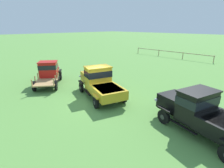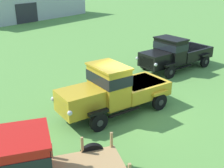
{
  "view_description": "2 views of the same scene",
  "coord_description": "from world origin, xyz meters",
  "views": [
    {
      "loc": [
        9.08,
        -7.56,
        5.22
      ],
      "look_at": [
        0.06,
        1.29,
        1.0
      ],
      "focal_mm": 28.0,
      "sensor_mm": 36.0,
      "label": 1
    },
    {
      "loc": [
        -9.99,
        -6.28,
        6.04
      ],
      "look_at": [
        0.06,
        1.29,
        1.0
      ],
      "focal_mm": 45.0,
      "sensor_mm": 36.0,
      "label": 2
    }
  ],
  "objects": [
    {
      "name": "ground_plane",
      "position": [
        0.0,
        0.0,
        0.0
      ],
      "size": [
        240.0,
        240.0,
        0.0
      ],
      "primitive_type": "plane",
      "color": "#5B9342"
    },
    {
      "name": "farm_shed",
      "position": [
        14.9,
        28.63,
        2.23
      ],
      "size": [
        17.45,
        9.96,
        4.41
      ],
      "color": "#B2B7BC",
      "rests_on": "ground"
    },
    {
      "name": "vintage_truck_midrow_center",
      "position": [
        6.77,
        1.17,
        1.07
      ],
      "size": [
        5.83,
        3.44,
        2.15
      ],
      "color": "black",
      "rests_on": "ground"
    },
    {
      "name": "vintage_truck_foreground_near",
      "position": [
        -6.52,
        -0.59,
        1.12
      ],
      "size": [
        4.87,
        4.13,
        2.11
      ],
      "color": "black",
      "rests_on": "ground"
    },
    {
      "name": "vintage_truck_second_in_line",
      "position": [
        -0.72,
        0.67,
        1.12
      ],
      "size": [
        5.69,
        3.5,
        2.31
      ],
      "color": "black",
      "rests_on": "ground"
    }
  ]
}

